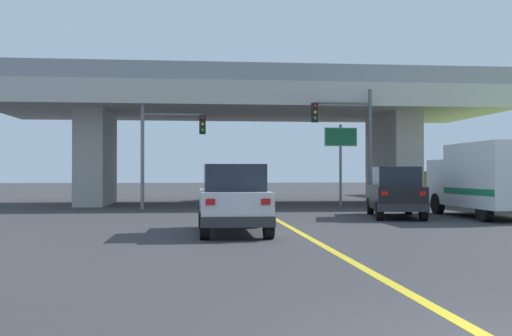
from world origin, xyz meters
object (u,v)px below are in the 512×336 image
box_truck (487,179)px  sedan_oncoming (234,185)px  highway_sign (341,146)px  suv_crossing (395,192)px  traffic_signal_farside (164,140)px  suv_lead (233,199)px  traffic_signal_nearside (351,133)px

box_truck → sedan_oncoming: 18.69m
box_truck → highway_sign: 9.78m
suv_crossing → sedan_oncoming: bearing=120.0°
suv_crossing → traffic_signal_farside: (-9.47, 6.85, 2.43)m
suv_lead → suv_crossing: bearing=40.6°
suv_lead → traffic_signal_nearside: size_ratio=0.78×
suv_lead → traffic_signal_nearside: traffic_signal_nearside is taller
suv_crossing → box_truck: size_ratio=0.79×
highway_sign → suv_crossing: bearing=-88.4°
suv_lead → traffic_signal_farside: (-2.59, 12.74, 2.43)m
suv_crossing → traffic_signal_nearside: traffic_signal_nearside is taller
box_truck → sedan_oncoming: box_truck is taller
sedan_oncoming → traffic_signal_nearside: 11.32m
traffic_signal_farside → highway_sign: 9.36m
suv_crossing → suv_lead: bearing=-128.4°
highway_sign → suv_lead: bearing=-115.2°
box_truck → traffic_signal_nearside: 8.02m
suv_crossing → traffic_signal_nearside: (-0.22, 6.11, 2.76)m
suv_lead → traffic_signal_nearside: bearing=61.0°
traffic_signal_nearside → traffic_signal_farside: traffic_signal_nearside is taller
suv_lead → sedan_oncoming: 21.72m
suv_lead → traffic_signal_farside: size_ratio=0.84×
box_truck → highway_sign: size_ratio=1.47×
suv_crossing → highway_sign: size_ratio=1.16×
suv_crossing → highway_sign: 8.55m
suv_lead → suv_crossing: 9.06m
suv_crossing → traffic_signal_farside: bearing=155.2°
suv_lead → highway_sign: (6.66, 14.14, 2.23)m
traffic_signal_nearside → traffic_signal_farside: 9.29m
suv_crossing → box_truck: bearing=0.7°
sedan_oncoming → highway_sign: (5.18, -7.53, 2.23)m
sedan_oncoming → traffic_signal_farside: traffic_signal_farside is taller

